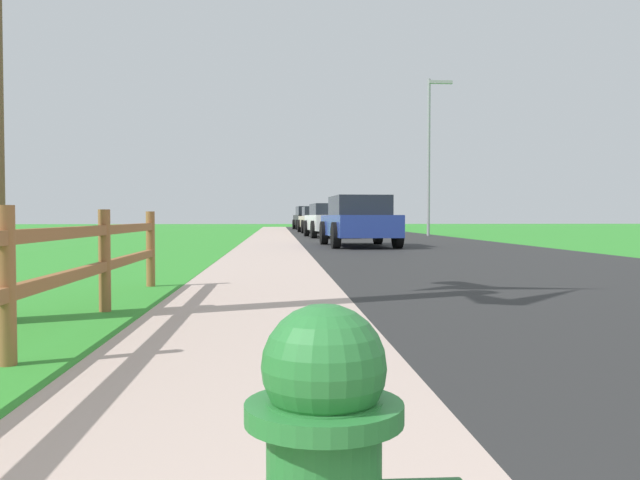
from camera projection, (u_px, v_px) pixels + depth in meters
The scene contains 10 objects.
ground_plane at pixel (298, 241), 24.54m from camera, with size 120.00×120.00×0.00m, color #328F2E.
road_asphalt at pixel (383, 239), 26.76m from camera, with size 7.00×66.00×0.01m, color #292929.
curb_concrete at pixel (221, 239), 26.34m from camera, with size 6.00×66.00×0.01m, color #BEA597.
grass_verge at pixel (183, 239), 26.24m from camera, with size 5.00×66.00×0.00m, color #328F2E.
rail_fence at pixel (6, 273), 3.94m from camera, with size 0.11×9.15×0.96m.
parked_suv_blue at pixel (359, 220), 20.11m from camera, with size 2.15×4.69×1.52m.
parked_car_white at pixel (331, 220), 29.30m from camera, with size 2.29×4.83×1.47m.
parked_car_beige at pixel (318, 220), 37.73m from camera, with size 2.23×4.87×1.47m.
parked_car_black at pixel (309, 218), 47.76m from camera, with size 2.29×4.53×1.65m.
street_lamp at pixel (431, 144), 31.21m from camera, with size 1.17×0.20×7.36m.
Camera 1 is at (-0.79, 0.48, 0.89)m, focal length 37.35 mm.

